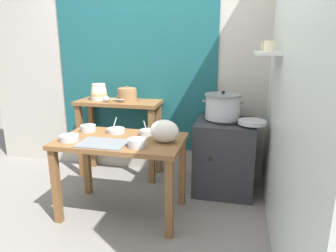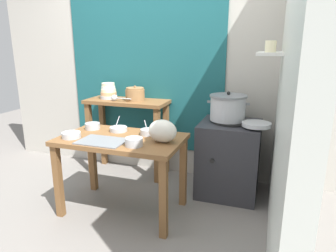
{
  "view_description": "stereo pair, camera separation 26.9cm",
  "coord_description": "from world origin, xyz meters",
  "px_view_note": "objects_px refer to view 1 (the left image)",
  "views": [
    {
      "loc": [
        1.02,
        -2.37,
        1.52
      ],
      "look_at": [
        0.44,
        0.17,
        0.82
      ],
      "focal_mm": 32.47,
      "sensor_mm": 36.0,
      "label": 1
    },
    {
      "loc": [
        1.28,
        -2.3,
        1.52
      ],
      "look_at": [
        0.44,
        0.17,
        0.82
      ],
      "focal_mm": 32.47,
      "sensor_mm": 36.0,
      "label": 2
    }
  ],
  "objects_px": {
    "prep_bowl_5": "(165,133)",
    "prep_bowl_2": "(147,132)",
    "serving_tray": "(103,143)",
    "plastic_bag": "(164,131)",
    "prep_bowl_4": "(69,138)",
    "back_shelf_table": "(119,120)",
    "steamer_pot": "(223,106)",
    "ladle": "(107,99)",
    "clay_pot": "(127,95)",
    "prep_table": "(121,151)",
    "prep_bowl_3": "(137,143)",
    "stove_block": "(224,156)",
    "wide_pan": "(252,122)",
    "prep_bowl_0": "(116,130)",
    "bowl_stack_enamel": "(99,93)",
    "prep_bowl_1": "(88,128)"
  },
  "relations": [
    {
      "from": "back_shelf_table",
      "to": "prep_bowl_1",
      "type": "relative_size",
      "value": 6.68
    },
    {
      "from": "bowl_stack_enamel",
      "to": "prep_bowl_1",
      "type": "distance_m",
      "value": 0.74
    },
    {
      "from": "bowl_stack_enamel",
      "to": "prep_bowl_2",
      "type": "xyz_separation_m",
      "value": [
        0.78,
        -0.69,
        -0.23
      ]
    },
    {
      "from": "stove_block",
      "to": "prep_bowl_4",
      "type": "distance_m",
      "value": 1.58
    },
    {
      "from": "clay_pot",
      "to": "prep_bowl_2",
      "type": "xyz_separation_m",
      "value": [
        0.43,
        -0.67,
        -0.22
      ]
    },
    {
      "from": "stove_block",
      "to": "prep_bowl_5",
      "type": "height_order",
      "value": "stove_block"
    },
    {
      "from": "steamer_pot",
      "to": "prep_bowl_2",
      "type": "xyz_separation_m",
      "value": [
        -0.64,
        -0.56,
        -0.16
      ]
    },
    {
      "from": "clay_pot",
      "to": "plastic_bag",
      "type": "relative_size",
      "value": 0.89
    },
    {
      "from": "back_shelf_table",
      "to": "prep_bowl_2",
      "type": "height_order",
      "value": "back_shelf_table"
    },
    {
      "from": "back_shelf_table",
      "to": "clay_pot",
      "type": "distance_m",
      "value": 0.31
    },
    {
      "from": "steamer_pot",
      "to": "plastic_bag",
      "type": "relative_size",
      "value": 1.7
    },
    {
      "from": "bowl_stack_enamel",
      "to": "wide_pan",
      "type": "distance_m",
      "value": 1.75
    },
    {
      "from": "back_shelf_table",
      "to": "prep_bowl_5",
      "type": "bearing_deg",
      "value": -41.31
    },
    {
      "from": "serving_tray",
      "to": "plastic_bag",
      "type": "distance_m",
      "value": 0.53
    },
    {
      "from": "wide_pan",
      "to": "ladle",
      "type": "bearing_deg",
      "value": 174.02
    },
    {
      "from": "prep_bowl_5",
      "to": "prep_bowl_2",
      "type": "bearing_deg",
      "value": -160.82
    },
    {
      "from": "ladle",
      "to": "prep_bowl_3",
      "type": "bearing_deg",
      "value": -54.0
    },
    {
      "from": "prep_table",
      "to": "steamer_pot",
      "type": "bearing_deg",
      "value": 40.09
    },
    {
      "from": "prep_bowl_3",
      "to": "steamer_pot",
      "type": "bearing_deg",
      "value": 54.66
    },
    {
      "from": "stove_block",
      "to": "prep_bowl_5",
      "type": "relative_size",
      "value": 6.88
    },
    {
      "from": "prep_bowl_3",
      "to": "serving_tray",
      "type": "bearing_deg",
      "value": 178.11
    },
    {
      "from": "stove_block",
      "to": "wide_pan",
      "type": "xyz_separation_m",
      "value": [
        0.25,
        -0.14,
        0.41
      ]
    },
    {
      "from": "prep_table",
      "to": "steamer_pot",
      "type": "relative_size",
      "value": 2.62
    },
    {
      "from": "clay_pot",
      "to": "wide_pan",
      "type": "distance_m",
      "value": 1.4
    },
    {
      "from": "steamer_pot",
      "to": "prep_bowl_2",
      "type": "relative_size",
      "value": 2.98
    },
    {
      "from": "prep_bowl_2",
      "to": "back_shelf_table",
      "type": "bearing_deg",
      "value": 128.9
    },
    {
      "from": "plastic_bag",
      "to": "prep_bowl_3",
      "type": "distance_m",
      "value": 0.26
    },
    {
      "from": "serving_tray",
      "to": "prep_bowl_2",
      "type": "xyz_separation_m",
      "value": [
        0.29,
        0.32,
        0.02
      ]
    },
    {
      "from": "prep_bowl_3",
      "to": "prep_bowl_4",
      "type": "distance_m",
      "value": 0.62
    },
    {
      "from": "prep_bowl_4",
      "to": "back_shelf_table",
      "type": "bearing_deg",
      "value": 85.89
    },
    {
      "from": "prep_table",
      "to": "stove_block",
      "type": "height_order",
      "value": "stove_block"
    },
    {
      "from": "steamer_pot",
      "to": "clay_pot",
      "type": "relative_size",
      "value": 1.92
    },
    {
      "from": "back_shelf_table",
      "to": "wide_pan",
      "type": "relative_size",
      "value": 3.58
    },
    {
      "from": "prep_table",
      "to": "back_shelf_table",
      "type": "relative_size",
      "value": 1.15
    },
    {
      "from": "ladle",
      "to": "prep_bowl_4",
      "type": "distance_m",
      "value": 0.89
    },
    {
      "from": "serving_tray",
      "to": "back_shelf_table",
      "type": "bearing_deg",
      "value": 104.11
    },
    {
      "from": "stove_block",
      "to": "steamer_pot",
      "type": "height_order",
      "value": "steamer_pot"
    },
    {
      "from": "steamer_pot",
      "to": "prep_bowl_5",
      "type": "bearing_deg",
      "value": -133.74
    },
    {
      "from": "serving_tray",
      "to": "prep_table",
      "type": "bearing_deg",
      "value": 60.83
    },
    {
      "from": "prep_table",
      "to": "prep_bowl_2",
      "type": "height_order",
      "value": "prep_bowl_2"
    },
    {
      "from": "wide_pan",
      "to": "prep_bowl_1",
      "type": "height_order",
      "value": "wide_pan"
    },
    {
      "from": "prep_table",
      "to": "prep_bowl_3",
      "type": "bearing_deg",
      "value": -40.7
    },
    {
      "from": "clay_pot",
      "to": "prep_bowl_0",
      "type": "bearing_deg",
      "value": -79.56
    },
    {
      "from": "steamer_pot",
      "to": "prep_bowl_2",
      "type": "height_order",
      "value": "steamer_pot"
    },
    {
      "from": "prep_bowl_1",
      "to": "prep_bowl_0",
      "type": "bearing_deg",
      "value": 2.95
    },
    {
      "from": "ladle",
      "to": "plastic_bag",
      "type": "relative_size",
      "value": 1.02
    },
    {
      "from": "prep_table",
      "to": "back_shelf_table",
      "type": "height_order",
      "value": "back_shelf_table"
    },
    {
      "from": "wide_pan",
      "to": "prep_bowl_0",
      "type": "xyz_separation_m",
      "value": [
        -1.25,
        -0.38,
        -0.05
      ]
    },
    {
      "from": "bowl_stack_enamel",
      "to": "prep_bowl_5",
      "type": "xyz_separation_m",
      "value": [
        0.94,
        -0.63,
        -0.24
      ]
    },
    {
      "from": "stove_block",
      "to": "plastic_bag",
      "type": "distance_m",
      "value": 0.95
    }
  ]
}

